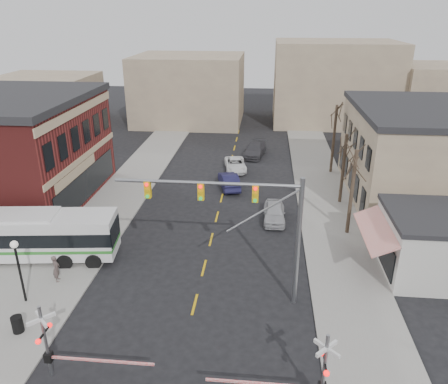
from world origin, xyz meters
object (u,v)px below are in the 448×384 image
at_px(car_d, 255,150).
at_px(pedestrian_near, 56,268).
at_px(pedestrian_far, 70,243).
at_px(car_b, 229,181).
at_px(traffic_signal_mast, 248,214).
at_px(rr_crossing_east, 314,372).
at_px(transit_bus, 21,235).
at_px(rr_crossing_west, 55,343).
at_px(car_c, 235,164).
at_px(trash_bin, 17,324).
at_px(street_lamp, 17,258).
at_px(car_a, 274,212).

distance_m(car_d, pedestrian_near, 29.97).
bearing_deg(pedestrian_far, car_b, 23.97).
xyz_separation_m(traffic_signal_mast, rr_crossing_east, (3.21, -7.49, -3.79)).
bearing_deg(transit_bus, pedestrian_far, 14.83).
relative_size(rr_crossing_west, car_c, 1.21).
distance_m(car_c, pedestrian_far, 21.67).
distance_m(rr_crossing_west, trash_bin, 4.63).
bearing_deg(car_b, street_lamp, 46.39).
bearing_deg(car_d, trash_bin, -98.60).
bearing_deg(car_c, rr_crossing_west, -111.40).
distance_m(car_c, car_d, 5.55).
height_order(traffic_signal_mast, car_d, traffic_signal_mast).
xyz_separation_m(street_lamp, car_c, (10.85, 24.57, -2.41)).
bearing_deg(transit_bus, street_lamp, -61.66).
bearing_deg(traffic_signal_mast, street_lamp, -173.11).
bearing_deg(pedestrian_far, car_d, 33.26).
distance_m(traffic_signal_mast, car_b, 18.65).
height_order(car_a, car_b, car_b).
bearing_deg(car_a, trash_bin, -132.93).
relative_size(trash_bin, car_c, 0.21).
distance_m(traffic_signal_mast, trash_bin, 13.88).
height_order(rr_crossing_east, pedestrian_far, rr_crossing_east).
height_order(car_a, car_c, car_a).
xyz_separation_m(traffic_signal_mast, car_d, (-0.39, 28.18, -5.02)).
xyz_separation_m(car_b, pedestrian_near, (-9.60, -17.15, 0.28)).
xyz_separation_m(street_lamp, pedestrian_near, (0.99, 2.22, -2.03)).
relative_size(traffic_signal_mast, street_lamp, 2.57).
distance_m(rr_crossing_east, car_a, 18.53).
distance_m(transit_bus, pedestrian_near, 4.46).
bearing_deg(pedestrian_near, street_lamp, 141.70).
bearing_deg(rr_crossing_east, transit_bus, 150.65).
relative_size(car_c, car_d, 0.90).
xyz_separation_m(car_d, pedestrian_far, (-12.35, -24.20, 0.21)).
distance_m(rr_crossing_west, rr_crossing_east, 11.85).
bearing_deg(car_d, car_c, -99.12).
distance_m(car_b, pedestrian_near, 19.66).
bearing_deg(pedestrian_near, car_b, -43.53).
distance_m(car_c, pedestrian_near, 24.43).
xyz_separation_m(traffic_signal_mast, car_b, (-2.59, 17.78, -5.01)).
bearing_deg(pedestrian_near, car_d, -37.48).
xyz_separation_m(street_lamp, car_d, (12.79, 29.77, -2.30)).
xyz_separation_m(car_c, pedestrian_near, (-9.86, -22.35, 0.38)).
bearing_deg(car_d, pedestrian_far, -105.65).
relative_size(rr_crossing_west, pedestrian_near, 3.09).
distance_m(pedestrian_near, pedestrian_far, 3.39).
bearing_deg(rr_crossing_west, pedestrian_near, 115.50).
distance_m(trash_bin, car_a, 20.59).
height_order(rr_crossing_west, car_d, rr_crossing_west).
bearing_deg(pedestrian_near, traffic_signal_mast, -107.22).
bearing_deg(car_c, pedestrian_near, -123.30).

